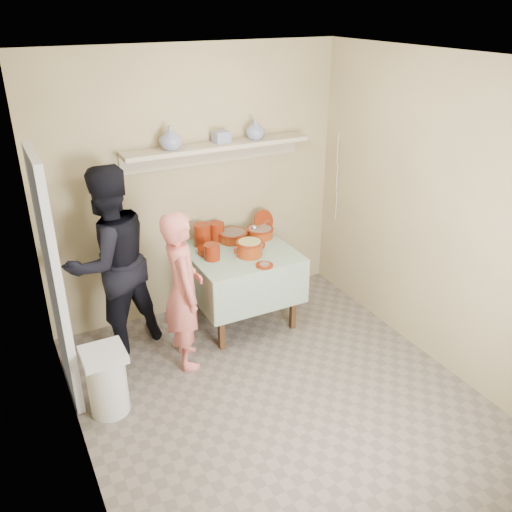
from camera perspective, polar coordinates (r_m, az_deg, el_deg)
ground at (r=4.52m, az=2.75°, el=-15.06°), size 3.50×3.50×0.00m
tile_panel at (r=4.37m, az=-20.44°, el=-2.57°), size 0.06×0.70×2.00m
plate_stack_a at (r=5.25m, az=-5.68°, el=2.22°), size 0.16×0.16×0.22m
plate_stack_b at (r=5.36m, az=-4.17°, el=2.59°), size 0.15×0.15×0.18m
bowl_stack at (r=4.98m, az=-4.66°, el=0.43°), size 0.15×0.15×0.15m
empty_bowl at (r=5.12m, az=-5.17°, el=0.57°), size 0.18×0.18×0.05m
propped_lid at (r=5.52m, az=0.83°, el=3.67°), size 0.26×0.15×0.24m
vase_right at (r=5.26m, az=-0.08°, el=13.19°), size 0.24×0.24×0.19m
vase_left at (r=4.93m, az=-8.98°, el=12.18°), size 0.24×0.24×0.21m
ceramic_box at (r=5.14m, az=-3.66°, el=12.38°), size 0.16×0.13×0.11m
person_cook at (r=4.61m, az=-7.68°, el=-3.63°), size 0.42×0.57×1.42m
person_helper at (r=4.89m, az=-15.12°, el=-0.56°), size 1.01×0.89×1.73m
room_shell at (r=3.68m, az=3.27°, el=4.34°), size 3.04×3.54×2.62m
serving_table at (r=5.22m, az=-1.69°, el=-0.60°), size 0.97×0.97×0.76m
cazuela_meat_a at (r=5.35m, az=-2.49°, el=2.18°), size 0.30×0.30×0.10m
cazuela_meat_b at (r=5.43m, az=0.42°, el=2.57°), size 0.28×0.28×0.10m
ladle at (r=5.39m, az=-0.13°, el=3.01°), size 0.08×0.26×0.19m
cazuela_rice at (r=5.03m, az=-0.68°, el=0.94°), size 0.33×0.25×0.14m
front_plate at (r=4.86m, az=0.89°, el=-0.96°), size 0.16×0.16×0.03m
wall_shelf at (r=5.16m, az=-4.17°, el=11.28°), size 1.80×0.25×0.21m
trash_bin at (r=4.41m, az=-15.41°, el=-12.58°), size 0.32×0.32×0.56m
electrical_cord at (r=5.73m, az=8.51°, el=8.13°), size 0.01×0.05×0.90m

